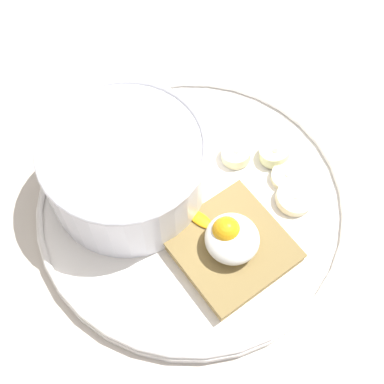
% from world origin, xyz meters
% --- Properties ---
extents(ground_plane, '(1.20, 1.20, 0.02)m').
position_xyz_m(ground_plane, '(0.00, 0.00, 0.01)').
color(ground_plane, beige).
rests_on(ground_plane, ground).
extents(plate, '(0.29, 0.29, 0.02)m').
position_xyz_m(plate, '(0.00, 0.00, 0.03)').
color(plate, white).
rests_on(plate, ground_plane).
extents(oatmeal_bowl, '(0.15, 0.15, 0.07)m').
position_xyz_m(oatmeal_bowl, '(0.03, 0.05, 0.07)').
color(oatmeal_bowl, white).
rests_on(oatmeal_bowl, plate).
extents(toast_slice, '(0.12, 0.12, 0.01)m').
position_xyz_m(toast_slice, '(-0.06, -0.02, 0.04)').
color(toast_slice, olive).
rests_on(toast_slice, plate).
extents(poached_egg, '(0.07, 0.06, 0.03)m').
position_xyz_m(poached_egg, '(-0.06, -0.02, 0.06)').
color(poached_egg, white).
rests_on(poached_egg, toast_slice).
extents(banana_slice_front, '(0.04, 0.04, 0.01)m').
position_xyz_m(banana_slice_front, '(0.04, -0.05, 0.04)').
color(banana_slice_front, '#F4ECB0').
rests_on(banana_slice_front, plate).
extents(banana_slice_left, '(0.04, 0.04, 0.02)m').
position_xyz_m(banana_slice_left, '(0.03, -0.09, 0.04)').
color(banana_slice_left, beige).
rests_on(banana_slice_left, plate).
extents(banana_slice_back, '(0.04, 0.04, 0.01)m').
position_xyz_m(banana_slice_back, '(0.00, -0.09, 0.03)').
color(banana_slice_back, '#F0EABC').
rests_on(banana_slice_back, plate).
extents(banana_slice_right, '(0.05, 0.05, 0.01)m').
position_xyz_m(banana_slice_right, '(-0.02, -0.09, 0.04)').
color(banana_slice_right, '#F8EDC7').
rests_on(banana_slice_right, plate).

